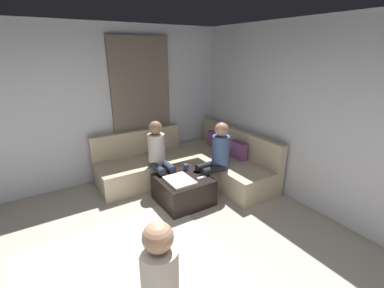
# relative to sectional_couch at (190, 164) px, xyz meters

# --- Properties ---
(wall_back) EXTENTS (6.00, 0.12, 2.70)m
(wall_back) POSITION_rel_sectional_couch_xyz_m (2.08, 1.06, 1.07)
(wall_back) COLOR silver
(wall_back) RESTS_ON ground_plane
(wall_left) EXTENTS (0.12, 6.00, 2.70)m
(wall_left) POSITION_rel_sectional_couch_xyz_m (-0.86, -1.88, 1.07)
(wall_left) COLOR silver
(wall_left) RESTS_ON ground_plane
(curtain_panel) EXTENTS (0.06, 1.10, 2.50)m
(curtain_panel) POSITION_rel_sectional_couch_xyz_m (-0.76, -0.58, 0.97)
(curtain_panel) COLOR #726659
(curtain_panel) RESTS_ON ground_plane
(sectional_couch) EXTENTS (2.10, 2.55, 0.87)m
(sectional_couch) POSITION_rel_sectional_couch_xyz_m (0.00, 0.00, 0.00)
(sectional_couch) COLOR #C6B593
(sectional_couch) RESTS_ON ground_plane
(ottoman) EXTENTS (0.76, 0.76, 0.42)m
(ottoman) POSITION_rel_sectional_couch_xyz_m (0.65, -0.53, -0.07)
(ottoman) COLOR black
(ottoman) RESTS_ON ground_plane
(folded_blanket) EXTENTS (0.44, 0.36, 0.04)m
(folded_blanket) POSITION_rel_sectional_couch_xyz_m (0.75, -0.65, 0.16)
(folded_blanket) COLOR white
(folded_blanket) RESTS_ON ottoman
(coffee_mug) EXTENTS (0.08, 0.08, 0.10)m
(coffee_mug) POSITION_rel_sectional_couch_xyz_m (0.43, -0.35, 0.19)
(coffee_mug) COLOR #334C72
(coffee_mug) RESTS_ON ottoman
(game_remote) EXTENTS (0.05, 0.15, 0.02)m
(game_remote) POSITION_rel_sectional_couch_xyz_m (0.83, -0.31, 0.15)
(game_remote) COLOR white
(game_remote) RESTS_ON ottoman
(person_on_couch_back) EXTENTS (0.30, 0.60, 1.20)m
(person_on_couch_back) POSITION_rel_sectional_couch_xyz_m (0.69, 0.06, 0.38)
(person_on_couch_back) COLOR black
(person_on_couch_back) RESTS_ON ground_plane
(person_on_couch_side) EXTENTS (0.60, 0.30, 1.20)m
(person_on_couch_side) POSITION_rel_sectional_couch_xyz_m (0.15, -0.69, 0.38)
(person_on_couch_side) COLOR #2D3347
(person_on_couch_side) RESTS_ON ground_plane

